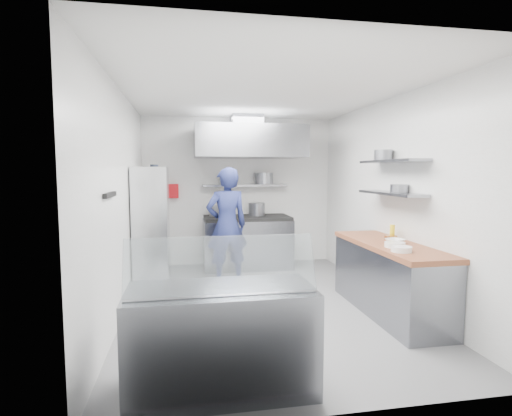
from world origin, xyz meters
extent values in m
plane|color=slate|center=(0.00, 0.00, 0.00)|extent=(5.00, 5.00, 0.00)
plane|color=silver|center=(0.00, 0.00, 2.80)|extent=(5.00, 5.00, 0.00)
cube|color=white|center=(0.00, 2.50, 1.40)|extent=(3.60, 2.80, 0.02)
cube|color=white|center=(0.00, -2.50, 1.40)|extent=(3.60, 2.80, 0.02)
cube|color=white|center=(-1.80, 0.00, 1.40)|extent=(2.80, 5.00, 0.02)
cube|color=white|center=(1.80, 0.00, 1.40)|extent=(2.80, 5.00, 0.02)
cube|color=gray|center=(0.10, 2.10, 0.45)|extent=(1.60, 0.80, 0.90)
cube|color=black|center=(0.10, 2.10, 0.93)|extent=(1.57, 0.78, 0.06)
cylinder|color=slate|center=(-0.45, 2.21, 1.06)|extent=(0.28, 0.28, 0.20)
cylinder|color=slate|center=(0.30, 2.18, 1.08)|extent=(0.31, 0.31, 0.24)
cube|color=gray|center=(0.10, 2.34, 1.52)|extent=(1.60, 0.30, 0.04)
cylinder|color=slate|center=(-0.26, 2.30, 1.63)|extent=(0.25, 0.25, 0.18)
cylinder|color=slate|center=(0.45, 2.26, 1.65)|extent=(0.34, 0.34, 0.22)
cube|color=gray|center=(0.10, 1.93, 2.30)|extent=(1.90, 1.15, 0.55)
cube|color=slate|center=(0.10, 2.15, 2.68)|extent=(0.55, 0.55, 0.24)
cube|color=red|center=(-1.25, 2.44, 1.42)|extent=(0.22, 0.10, 0.26)
imported|color=#1A214F|center=(-0.37, 1.16, 0.92)|extent=(0.75, 0.56, 1.85)
cube|color=silver|center=(-1.53, 1.08, 0.93)|extent=(0.50, 0.90, 1.85)
cube|color=white|center=(-1.53, 1.07, 0.80)|extent=(0.16, 0.20, 0.18)
cube|color=yellow|center=(-1.53, 1.44, 1.30)|extent=(0.13, 0.16, 0.14)
cylinder|color=black|center=(-1.48, 1.15, 1.80)|extent=(0.12, 0.12, 0.18)
cube|color=black|center=(-1.78, -0.90, 1.55)|extent=(0.04, 0.55, 0.05)
cube|color=gray|center=(1.48, -0.60, 0.42)|extent=(0.62, 2.00, 0.84)
cube|color=brown|center=(1.48, -0.60, 0.87)|extent=(0.65, 2.04, 0.06)
cylinder|color=white|center=(1.33, -1.14, 0.93)|extent=(0.23, 0.23, 0.06)
cylinder|color=white|center=(1.39, -0.88, 0.93)|extent=(0.23, 0.23, 0.06)
cylinder|color=#B36E32|center=(1.59, -0.42, 0.93)|extent=(0.16, 0.16, 0.06)
cylinder|color=yellow|center=(1.68, -0.29, 0.99)|extent=(0.07, 0.07, 0.18)
imported|color=white|center=(1.53, -0.64, 0.93)|extent=(0.28, 0.28, 0.05)
cube|color=gray|center=(1.64, -0.30, 1.50)|extent=(0.30, 1.30, 0.04)
cube|color=gray|center=(1.64, -0.30, 1.92)|extent=(0.30, 1.30, 0.04)
cylinder|color=slate|center=(1.69, -0.41, 1.57)|extent=(0.23, 0.23, 0.10)
cylinder|color=slate|center=(1.67, -0.01, 2.01)|extent=(0.24, 0.24, 0.14)
cube|color=gray|center=(-0.75, -2.00, 0.42)|extent=(1.50, 0.70, 0.85)
cube|color=silver|center=(-0.75, -2.12, 1.07)|extent=(1.47, 0.19, 0.42)
camera|label=1|loc=(-1.03, -5.14, 1.79)|focal=28.00mm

